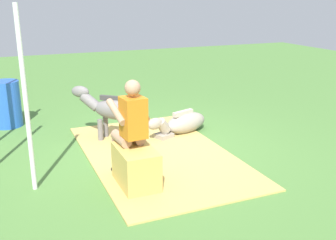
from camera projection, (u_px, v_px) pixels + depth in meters
ground_plane at (154, 149)px, 6.50m from camera, size 24.00×24.00×0.00m
hay_patch at (158, 154)px, 6.26m from camera, size 3.56×2.10×0.02m
hay_bale at (136, 167)px, 5.18m from camera, size 0.73×0.45×0.52m
person_seated at (130, 125)px, 5.17m from camera, size 0.68×0.45×1.40m
pony_standing at (112, 109)px, 6.72m from camera, size 1.01×1.11×0.92m
pony_lying at (182, 123)px, 7.19m from camera, size 0.71×1.35×0.42m
water_barrel at (6, 104)px, 7.53m from camera, size 0.54×0.54×0.87m
tent_pole_left at (26, 102)px, 4.82m from camera, size 0.06×0.06×2.31m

